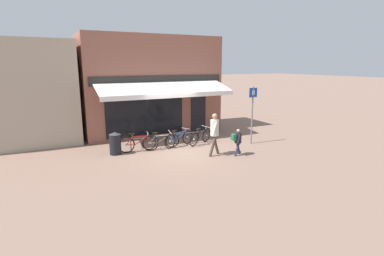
{
  "coord_description": "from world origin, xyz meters",
  "views": [
    {
      "loc": [
        -5.44,
        -11.66,
        3.78
      ],
      "look_at": [
        0.31,
        -0.36,
        1.05
      ],
      "focal_mm": 28.0,
      "sensor_mm": 36.0,
      "label": 1
    }
  ],
  "objects_px": {
    "litter_bin": "(115,143)",
    "pedestrian_child": "(237,139)",
    "pedestrian_adult": "(215,130)",
    "bicycle_black": "(200,137)",
    "bicycle_blue": "(179,139)",
    "bicycle_red": "(138,143)",
    "parking_sign": "(252,109)",
    "bicycle_silver": "(161,141)"
  },
  "relations": [
    {
      "from": "litter_bin",
      "to": "pedestrian_child",
      "type": "bearing_deg",
      "value": -28.46
    },
    {
      "from": "litter_bin",
      "to": "pedestrian_adult",
      "type": "bearing_deg",
      "value": -28.53
    },
    {
      "from": "bicycle_black",
      "to": "litter_bin",
      "type": "height_order",
      "value": "litter_bin"
    },
    {
      "from": "bicycle_blue",
      "to": "pedestrian_adult",
      "type": "xyz_separation_m",
      "value": [
        0.74,
        -1.96,
        0.73
      ]
    },
    {
      "from": "bicycle_red",
      "to": "pedestrian_adult",
      "type": "xyz_separation_m",
      "value": [
        2.7,
        -1.91,
        0.71
      ]
    },
    {
      "from": "pedestrian_child",
      "to": "litter_bin",
      "type": "distance_m",
      "value": 5.16
    },
    {
      "from": "parking_sign",
      "to": "pedestrian_adult",
      "type": "bearing_deg",
      "value": -162.56
    },
    {
      "from": "bicycle_red",
      "to": "pedestrian_child",
      "type": "height_order",
      "value": "pedestrian_child"
    },
    {
      "from": "bicycle_black",
      "to": "pedestrian_adult",
      "type": "distance_m",
      "value": 2.0
    },
    {
      "from": "litter_bin",
      "to": "parking_sign",
      "type": "distance_m",
      "value": 6.47
    },
    {
      "from": "bicycle_red",
      "to": "bicycle_silver",
      "type": "bearing_deg",
      "value": 10.45
    },
    {
      "from": "bicycle_red",
      "to": "litter_bin",
      "type": "xyz_separation_m",
      "value": [
        -0.98,
        0.1,
        0.1
      ]
    },
    {
      "from": "pedestrian_adult",
      "to": "litter_bin",
      "type": "relative_size",
      "value": 1.86
    },
    {
      "from": "bicycle_red",
      "to": "parking_sign",
      "type": "xyz_separation_m",
      "value": [
        5.27,
        -1.1,
        1.28
      ]
    },
    {
      "from": "pedestrian_child",
      "to": "bicycle_black",
      "type": "bearing_deg",
      "value": 107.85
    },
    {
      "from": "pedestrian_adult",
      "to": "bicycle_red",
      "type": "bearing_deg",
      "value": 147.48
    },
    {
      "from": "bicycle_silver",
      "to": "bicycle_black",
      "type": "relative_size",
      "value": 1.08
    },
    {
      "from": "bicycle_red",
      "to": "litter_bin",
      "type": "relative_size",
      "value": 1.8
    },
    {
      "from": "bicycle_silver",
      "to": "parking_sign",
      "type": "distance_m",
      "value": 4.56
    },
    {
      "from": "pedestrian_adult",
      "to": "pedestrian_child",
      "type": "xyz_separation_m",
      "value": [
        0.85,
        -0.45,
        -0.39
      ]
    },
    {
      "from": "pedestrian_child",
      "to": "parking_sign",
      "type": "bearing_deg",
      "value": 41.31
    },
    {
      "from": "litter_bin",
      "to": "bicycle_blue",
      "type": "bearing_deg",
      "value": -0.8
    },
    {
      "from": "pedestrian_adult",
      "to": "parking_sign",
      "type": "xyz_separation_m",
      "value": [
        2.57,
        0.81,
        0.57
      ]
    },
    {
      "from": "bicycle_blue",
      "to": "bicycle_black",
      "type": "distance_m",
      "value": 1.07
    },
    {
      "from": "bicycle_silver",
      "to": "litter_bin",
      "type": "bearing_deg",
      "value": -175.44
    },
    {
      "from": "bicycle_silver",
      "to": "bicycle_black",
      "type": "bearing_deg",
      "value": 5.25
    },
    {
      "from": "bicycle_silver",
      "to": "pedestrian_child",
      "type": "height_order",
      "value": "pedestrian_child"
    },
    {
      "from": "bicycle_blue",
      "to": "bicycle_black",
      "type": "height_order",
      "value": "bicycle_black"
    },
    {
      "from": "bicycle_red",
      "to": "bicycle_blue",
      "type": "height_order",
      "value": "bicycle_red"
    },
    {
      "from": "bicycle_black",
      "to": "parking_sign",
      "type": "bearing_deg",
      "value": -51.81
    },
    {
      "from": "bicycle_red",
      "to": "bicycle_silver",
      "type": "height_order",
      "value": "bicycle_red"
    },
    {
      "from": "bicycle_blue",
      "to": "pedestrian_child",
      "type": "xyz_separation_m",
      "value": [
        1.58,
        -2.41,
        0.34
      ]
    },
    {
      "from": "bicycle_black",
      "to": "pedestrian_child",
      "type": "bearing_deg",
      "value": -104.46
    },
    {
      "from": "bicycle_silver",
      "to": "parking_sign",
      "type": "height_order",
      "value": "parking_sign"
    },
    {
      "from": "bicycle_blue",
      "to": "parking_sign",
      "type": "distance_m",
      "value": 3.73
    },
    {
      "from": "pedestrian_adult",
      "to": "litter_bin",
      "type": "distance_m",
      "value": 4.24
    },
    {
      "from": "bicycle_red",
      "to": "pedestrian_child",
      "type": "xyz_separation_m",
      "value": [
        3.55,
        -2.36,
        0.32
      ]
    },
    {
      "from": "bicycle_silver",
      "to": "bicycle_black",
      "type": "height_order",
      "value": "bicycle_black"
    },
    {
      "from": "bicycle_black",
      "to": "parking_sign",
      "type": "distance_m",
      "value": 2.78
    },
    {
      "from": "bicycle_black",
      "to": "pedestrian_child",
      "type": "xyz_separation_m",
      "value": [
        0.52,
        -2.28,
        0.33
      ]
    },
    {
      "from": "litter_bin",
      "to": "parking_sign",
      "type": "relative_size",
      "value": 0.35
    },
    {
      "from": "bicycle_silver",
      "to": "pedestrian_adult",
      "type": "distance_m",
      "value": 2.63
    }
  ]
}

